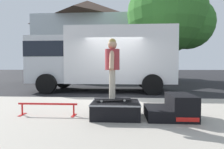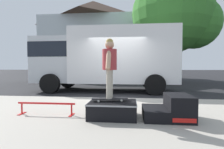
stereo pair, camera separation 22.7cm
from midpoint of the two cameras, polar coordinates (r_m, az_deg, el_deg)
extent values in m
plane|color=black|center=(6.94, 1.78, -7.61)|extent=(140.00, 140.00, 0.00)
cube|color=#A8A093|center=(4.02, -1.42, -14.17)|extent=(50.00, 5.00, 0.12)
cube|color=black|center=(3.97, 1.91, -10.98)|extent=(1.00, 0.79, 0.34)
cube|color=gray|center=(3.93, 1.92, -8.80)|extent=(1.02, 0.81, 0.03)
cube|color=black|center=(4.02, 14.94, -11.68)|extent=(0.49, 0.83, 0.23)
cube|color=black|center=(4.09, 21.84, -9.51)|extent=(0.49, 0.83, 0.51)
cube|color=red|center=(3.74, 23.62, -13.23)|extent=(0.43, 0.01, 0.08)
cylinder|color=red|center=(4.38, -18.67, -8.65)|extent=(1.35, 0.04, 0.04)
cylinder|color=red|center=(4.68, -25.37, -9.65)|extent=(0.04, 0.04, 0.26)
cube|color=red|center=(4.70, -25.34, -11.11)|extent=(0.06, 0.28, 0.01)
cylinder|color=red|center=(4.19, -11.13, -10.84)|extent=(0.04, 0.04, 0.26)
cube|color=red|center=(4.22, -11.12, -12.46)|extent=(0.06, 0.28, 0.01)
cube|color=black|center=(3.98, 0.88, -7.56)|extent=(0.81, 0.37, 0.02)
cylinder|color=silver|center=(4.12, 4.17, -7.72)|extent=(0.06, 0.04, 0.05)
cylinder|color=silver|center=(3.94, 4.69, -8.17)|extent=(0.06, 0.04, 0.05)
cylinder|color=silver|center=(4.05, -2.84, -7.88)|extent=(0.06, 0.04, 0.05)
cylinder|color=silver|center=(3.87, -2.63, -8.36)|extent=(0.06, 0.04, 0.05)
cylinder|color=#B7AD99|center=(4.02, 0.98, -2.91)|extent=(0.13, 0.13, 0.62)
cylinder|color=#B7AD99|center=(3.86, 0.78, -3.13)|extent=(0.13, 0.13, 0.62)
cylinder|color=#A53338|center=(3.93, 0.88, 4.73)|extent=(0.32, 0.32, 0.45)
cylinder|color=tan|center=(4.12, 1.13, 4.45)|extent=(0.10, 0.27, 0.42)
cylinder|color=tan|center=(3.73, 0.62, 4.67)|extent=(0.10, 0.27, 0.42)
sphere|color=tan|center=(3.95, 0.89, 9.40)|extent=(0.20, 0.20, 0.20)
sphere|color=tan|center=(3.96, 0.89, 10.18)|extent=(0.16, 0.16, 0.16)
cube|color=white|center=(9.04, 4.39, 5.83)|extent=(5.00, 2.35, 2.60)
cube|color=silver|center=(9.75, -16.38, 4.31)|extent=(1.90, 2.16, 2.20)
cube|color=black|center=(9.78, -16.41, 7.15)|extent=(1.92, 2.19, 0.70)
cylinder|color=black|center=(8.64, -18.31, -2.75)|extent=(0.90, 0.28, 0.90)
cylinder|color=black|center=(10.82, -13.19, -1.68)|extent=(0.90, 0.28, 0.90)
cylinder|color=black|center=(7.96, 14.23, -3.13)|extent=(0.90, 0.28, 0.90)
cylinder|color=black|center=(10.29, 12.35, -1.88)|extent=(0.90, 0.28, 0.90)
cylinder|color=brown|center=(14.10, 18.57, 3.96)|extent=(0.56, 0.56, 3.25)
sphere|color=#387A2D|center=(14.62, 18.76, 17.79)|extent=(5.76, 5.76, 5.76)
sphere|color=#387A2D|center=(14.87, 24.89, 14.58)|extent=(3.75, 3.75, 3.75)
cube|color=silver|center=(20.08, -5.60, 7.50)|extent=(9.00, 7.50, 6.00)
cube|color=#B2ADA3|center=(16.10, -8.42, 3.05)|extent=(9.00, 0.50, 2.80)
pyramid|color=#473328|center=(20.88, -5.65, 19.06)|extent=(9.54, 7.95, 2.40)
camera|label=1|loc=(0.11, -88.78, 0.05)|focal=28.91mm
camera|label=2|loc=(0.11, 91.22, -0.05)|focal=28.91mm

